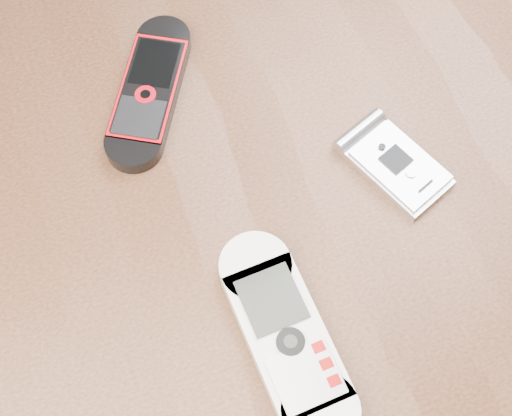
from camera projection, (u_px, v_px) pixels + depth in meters
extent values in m
plane|color=#472B19|center=(253.00, 392.00, 1.28)|extent=(4.00, 4.00, 0.00)
cube|color=black|center=(251.00, 224.00, 0.61)|extent=(1.20, 0.80, 0.03)
cube|color=black|center=(483.00, 34.00, 1.17)|extent=(0.06, 0.06, 0.71)
cube|color=white|center=(286.00, 337.00, 0.54)|extent=(0.06, 0.18, 0.02)
cube|color=black|center=(149.00, 91.00, 0.64)|extent=(0.13, 0.17, 0.02)
cube|color=#BCBCC1|center=(397.00, 165.00, 0.61)|extent=(0.08, 0.11, 0.02)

